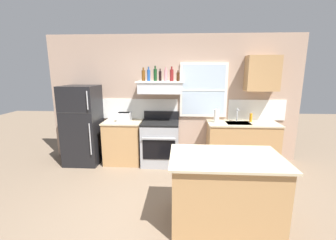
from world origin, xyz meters
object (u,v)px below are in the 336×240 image
object	(u,v)px
bottle_rose_pink	(166,75)
bottle_red_label_wine	(172,75)
bottle_blue_liqueur	(149,75)
paper_towel_roll	(216,116)
dish_soap_bottle	(251,118)
refrigerator	(83,125)
toaster	(124,117)
kitchen_island	(224,190)
bottle_amber_wine	(143,75)
bottle_dark_green_wine	(155,75)
bottle_brown_stout	(178,77)
bottle_balsamic_dark	(160,76)
stove_range	(160,143)

from	to	relation	value
bottle_rose_pink	bottle_red_label_wine	world-z (taller)	bottle_red_label_wine
bottle_blue_liqueur	bottle_red_label_wine	xyz separation A→B (m)	(0.47, -0.02, 0.00)
paper_towel_roll	dish_soap_bottle	bearing A→B (deg)	7.86
refrigerator	toaster	xyz separation A→B (m)	(0.89, 0.05, 0.18)
paper_towel_roll	kitchen_island	bearing A→B (deg)	-94.71
bottle_blue_liqueur	bottle_amber_wine	bearing A→B (deg)	145.15
bottle_amber_wine	bottle_dark_green_wine	size ratio (longest dim) A/B	0.89
refrigerator	bottle_brown_stout	distance (m)	2.25
bottle_amber_wine	kitchen_island	size ratio (longest dim) A/B	0.19
refrigerator	bottle_amber_wine	size ratio (longest dim) A/B	6.07
bottle_dark_green_wine	bottle_rose_pink	distance (m)	0.23
bottle_red_label_wine	kitchen_island	world-z (taller)	bottle_red_label_wine
bottle_rose_pink	toaster	bearing A→B (deg)	-177.09
paper_towel_roll	kitchen_island	world-z (taller)	paper_towel_roll
bottle_amber_wine	dish_soap_bottle	distance (m)	2.40
refrigerator	bottle_red_label_wine	distance (m)	2.15
refrigerator	bottle_rose_pink	bearing A→B (deg)	3.23
refrigerator	paper_towel_roll	size ratio (longest dim) A/B	6.13
bottle_amber_wine	bottle_red_label_wine	xyz separation A→B (m)	(0.59, -0.11, 0.01)
bottle_balsamic_dark	paper_towel_roll	world-z (taller)	bottle_balsamic_dark
bottle_dark_green_wine	bottle_red_label_wine	size ratio (longest dim) A/B	1.05
bottle_brown_stout	bottle_blue_liqueur	bearing A→B (deg)	177.26
stove_range	paper_towel_roll	xyz separation A→B (m)	(1.16, 0.04, 0.58)
kitchen_island	refrigerator	bearing A→B (deg)	144.95
refrigerator	bottle_blue_liqueur	xyz separation A→B (m)	(1.42, 0.09, 1.04)
dish_soap_bottle	bottle_amber_wine	bearing A→B (deg)	179.57
toaster	bottle_blue_liqueur	size ratio (longest dim) A/B	1.04
stove_range	bottle_rose_pink	distance (m)	1.40
bottle_rose_pink	kitchen_island	bearing A→B (deg)	-65.62
bottle_brown_stout	paper_towel_roll	distance (m)	1.12
bottle_brown_stout	kitchen_island	bearing A→B (deg)	-71.62
bottle_brown_stout	kitchen_island	distance (m)	2.45
stove_range	bottle_dark_green_wine	xyz separation A→B (m)	(-0.11, 0.14, 1.41)
bottle_blue_liqueur	bottle_rose_pink	size ratio (longest dim) A/B	1.03
bottle_rose_pink	paper_towel_roll	distance (m)	1.33
bottle_blue_liqueur	paper_towel_roll	size ratio (longest dim) A/B	1.06
refrigerator	bottle_amber_wine	bearing A→B (deg)	7.79
bottle_blue_liqueur	bottle_balsamic_dark	bearing A→B (deg)	18.15
refrigerator	kitchen_island	distance (m)	3.25
bottle_rose_pink	paper_towel_roll	world-z (taller)	bottle_rose_pink
stove_range	bottle_brown_stout	distance (m)	1.42
bottle_red_label_wine	kitchen_island	size ratio (longest dim) A/B	0.21
toaster	bottle_amber_wine	world-z (taller)	bottle_amber_wine
bottle_red_label_wine	toaster	bearing A→B (deg)	-179.04
bottle_dark_green_wine	paper_towel_roll	distance (m)	1.51
bottle_balsamic_dark	dish_soap_bottle	distance (m)	2.07
bottle_balsamic_dark	bottle_red_label_wine	size ratio (longest dim) A/B	0.86
bottle_balsamic_dark	bottle_rose_pink	bearing A→B (deg)	-29.50
toaster	bottle_amber_wine	bearing A→B (deg)	16.66
bottle_blue_liqueur	paper_towel_roll	xyz separation A→B (m)	(1.39, -0.03, -0.82)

